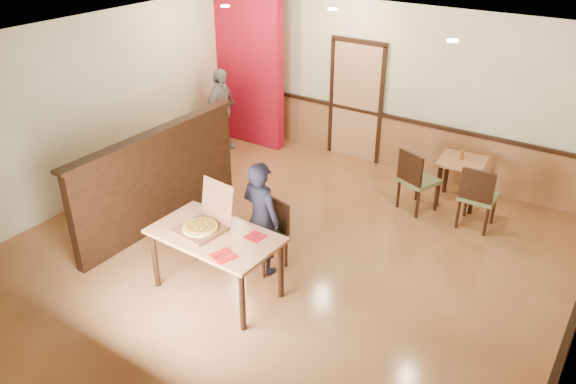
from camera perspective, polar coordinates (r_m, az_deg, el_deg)
name	(u,v)px	position (r m, az deg, el deg)	size (l,w,h in m)	color
floor	(283,259)	(7.53, -0.48, -6.81)	(7.00, 7.00, 0.00)	#BE7A4A
ceiling	(282,48)	(6.36, -0.59, 14.38)	(7.00, 7.00, 0.00)	black
wall_back	(401,90)	(9.72, 11.38, 10.11)	(7.00, 7.00, 0.00)	#FDF8C6
wall_left	(93,109)	(9.13, -19.15, 7.93)	(7.00, 7.00, 0.00)	#FDF8C6
wainscot_back	(395,143)	(10.02, 10.81, 4.90)	(7.00, 0.04, 0.90)	#9C663E
chair_rail_back	(397,118)	(9.84, 11.00, 7.38)	(7.00, 0.06, 0.06)	black
wainscot_right	(572,333)	(6.39, 26.88, -12.70)	(0.04, 7.00, 0.90)	#9C663E
back_door	(356,102)	(10.11, 6.92, 9.06)	(0.90, 0.06, 2.10)	tan
booth_partition	(159,178)	(8.18, -12.96, 1.42)	(0.20, 3.10, 1.44)	black
red_accent_panel	(245,70)	(10.72, -4.36, 12.23)	(1.60, 0.20, 2.78)	#A10B22
spot_a	(225,6)	(9.14, -6.40, 18.27)	(0.14, 0.14, 0.02)	beige
spot_b	(333,9)	(8.86, 4.54, 18.05)	(0.14, 0.14, 0.02)	beige
spot_c	(453,41)	(7.09, 16.38, 14.54)	(0.14, 0.14, 0.02)	beige
main_table	(215,242)	(6.63, -7.38, -5.06)	(1.55, 0.91, 0.82)	#B3754B
diner_chair	(269,231)	(7.18, -1.90, -4.02)	(0.55, 0.55, 0.91)	#637142
side_chair_left	(416,178)	(8.61, 12.88, 1.36)	(0.64, 0.64, 0.99)	#637142
side_chair_right	(478,195)	(8.37, 18.72, -0.30)	(0.50, 0.50, 0.98)	#637142
side_table	(461,170)	(9.01, 17.18, 2.12)	(0.75, 0.75, 0.73)	#B3754B
diner	(261,218)	(6.95, -2.76, -2.67)	(0.55, 0.36, 1.51)	black
passerby	(221,111)	(10.50, -6.82, 8.22)	(0.91, 0.38, 1.56)	#95959D
pizza_box	(203,224)	(6.64, -8.58, -3.26)	(0.56, 0.64, 0.53)	brown
pizza	(200,227)	(6.62, -8.92, -3.57)	(0.41, 0.41, 0.03)	gold
napkin_near	(224,256)	(6.18, -6.56, -6.45)	(0.31, 0.31, 0.01)	red
napkin_far	(255,237)	(6.47, -3.37, -4.56)	(0.22, 0.22, 0.01)	red
condiment	(462,155)	(8.93, 17.25, 3.63)	(0.06, 0.06, 0.15)	brown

